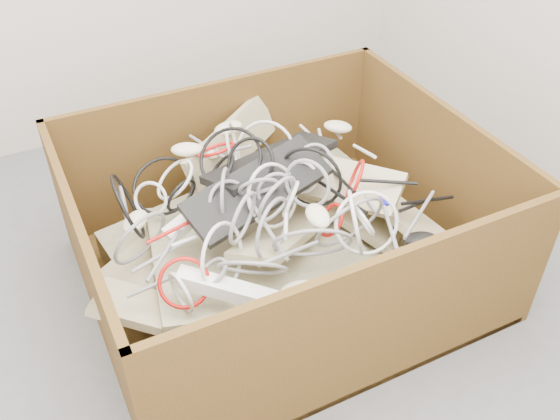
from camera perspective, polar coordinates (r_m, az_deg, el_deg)
name	(u,v)px	position (r m, az deg, el deg)	size (l,w,h in m)	color
ground	(240,350)	(2.02, -3.77, -12.81)	(3.00, 3.00, 0.00)	#565658
cardboard_box	(278,252)	(2.13, -0.22, -3.92)	(1.29, 1.07, 0.56)	#402610
keyboard_pile	(278,215)	(2.05, -0.20, -0.51)	(1.17, 0.98, 0.38)	tan
mice_scatter	(265,185)	(2.04, -1.39, 2.32)	(0.99, 0.81, 0.18)	beige
power_strip_left	(201,210)	(1.96, -7.36, -0.02)	(0.27, 0.05, 0.04)	white
power_strip_right	(227,289)	(1.73, -4.93, -7.32)	(0.29, 0.06, 0.04)	white
vga_plug	(387,202)	(2.02, 9.84, 0.75)	(0.04, 0.04, 0.02)	#0C0EBD
cable_tangle	(253,203)	(1.92, -2.49, 0.64)	(1.17, 0.90, 0.42)	gray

